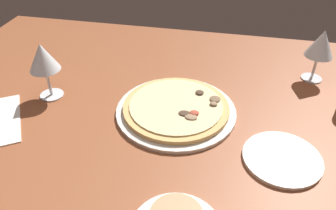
{
  "coord_description": "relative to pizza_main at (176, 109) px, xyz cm",
  "views": [
    {
      "loc": [
        -16.2,
        67.16,
        58.62
      ],
      "look_at": [
        -1.92,
        -1.17,
        7.0
      ],
      "focal_mm": 35.91,
      "sensor_mm": 36.0,
      "label": 1
    }
  ],
  "objects": [
    {
      "name": "dining_table",
      "position": [
        3.89,
        2.35,
        -3.2
      ],
      "size": [
        150.0,
        110.0,
        4.0
      ],
      "primitive_type": "cube",
      "color": "brown",
      "rests_on": "ground"
    },
    {
      "name": "pizza_main",
      "position": [
        0.0,
        0.0,
        0.0
      ],
      "size": [
        31.66,
        31.66,
        3.29
      ],
      "color": "silver",
      "rests_on": "dining_table"
    },
    {
      "name": "wine_glass_near",
      "position": [
        36.07,
        -0.49,
        10.68
      ],
      "size": [
        8.26,
        8.26,
        16.16
      ],
      "color": "silver",
      "rests_on": "dining_table"
    },
    {
      "name": "side_plate",
      "position": [
        -26.37,
        12.27,
        -0.75
      ],
      "size": [
        17.53,
        17.53,
        0.9
      ],
      "primitive_type": "cylinder",
      "color": "silver",
      "rests_on": "dining_table"
    },
    {
      "name": "wine_glass_far",
      "position": [
        -37.37,
        -25.04,
        10.28
      ],
      "size": [
        8.06,
        8.06,
        15.82
      ],
      "color": "silver",
      "rests_on": "dining_table"
    }
  ]
}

